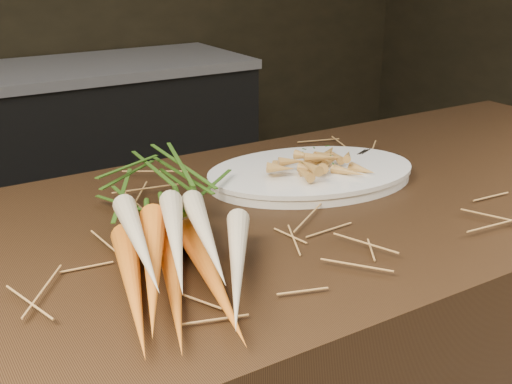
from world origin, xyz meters
The scene contains 6 objects.
back_counter centered at (0.30, 2.18, 0.42)m, with size 1.82×0.62×0.84m.
straw_bedding centered at (0.00, 0.30, 0.91)m, with size 1.40×0.60×0.02m, color olive, non-canonical shape.
root_veg_bunch centered at (0.04, 0.28, 0.95)m, with size 0.34×0.58×0.10m.
serving_platter centered at (0.38, 0.38, 0.91)m, with size 0.39×0.26×0.02m, color white, non-canonical shape.
roasted_veg_heap centered at (0.38, 0.38, 0.94)m, with size 0.19×0.14×0.04m, color #AD7833, non-canonical shape.
serving_fork centered at (0.51, 0.33, 0.92)m, with size 0.01×0.15×0.00m, color silver.
Camera 1 is at (-0.30, -0.52, 1.31)m, focal length 45.00 mm.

